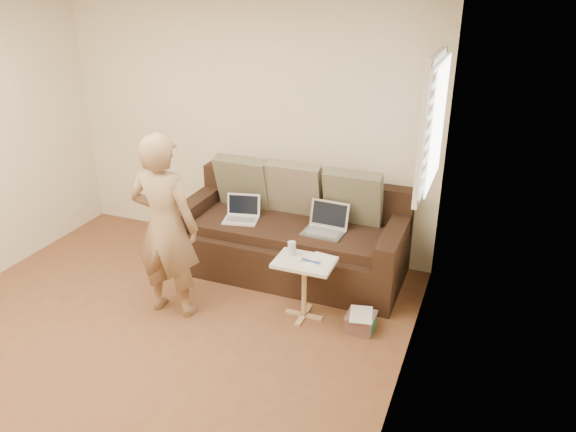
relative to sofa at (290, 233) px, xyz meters
The scene contains 17 objects.
floor 1.95m from the sofa, 110.92° to the right, with size 4.50×4.50×0.00m, color brown.
ceiling 2.89m from the sofa, 110.92° to the right, with size 4.50×4.50×0.00m, color white.
wall_back 1.20m from the sofa, 145.01° to the left, with size 4.00×4.00×0.00m, color beige.
wall_right 2.38m from the sofa, 53.34° to the right, with size 4.50×4.50×0.00m, color beige.
window_blinds 1.82m from the sofa, 12.21° to the right, with size 0.12×0.88×1.08m, color white, non-canonical shape.
sofa is the anchor object (origin of this frame).
pillow_left 0.74m from the sofa, 159.67° to the left, with size 0.55×0.14×0.55m, color #53513D, non-canonical shape.
pillow_mid 0.44m from the sofa, 101.52° to the left, with size 0.55×0.14×0.55m, color #736C52, non-canonical shape.
pillow_right 0.70m from the sofa, 22.14° to the left, with size 0.55×0.14×0.55m, color #53513D, non-canonical shape.
laptop_silver 0.38m from the sofa, 13.93° to the right, with size 0.38×0.27×0.25m, color #B7BABC, non-canonical shape.
laptop_white 0.50m from the sofa, 166.19° to the right, with size 0.33×0.24×0.24m, color white, non-canonical shape.
person 1.31m from the sofa, 125.29° to the right, with size 0.59×0.40×1.63m, color olive.
side_table 0.81m from the sofa, 60.34° to the right, with size 0.50×0.35×0.55m, color silver, non-canonical shape.
drinking_glass 0.70m from the sofa, 67.92° to the right, with size 0.07×0.07×0.12m, color silver, non-canonical shape.
scissors 0.84m from the sofa, 56.97° to the right, with size 0.18×0.10×0.02m, color silver, non-canonical shape.
paper_on_table 0.85m from the sofa, 52.34° to the right, with size 0.21×0.30×0.00m, color white, non-canonical shape.
striped_box 1.20m from the sofa, 37.92° to the right, with size 0.24×0.24×0.15m, color red, non-canonical shape.
Camera 1 is at (2.44, -2.79, 2.80)m, focal length 34.88 mm.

